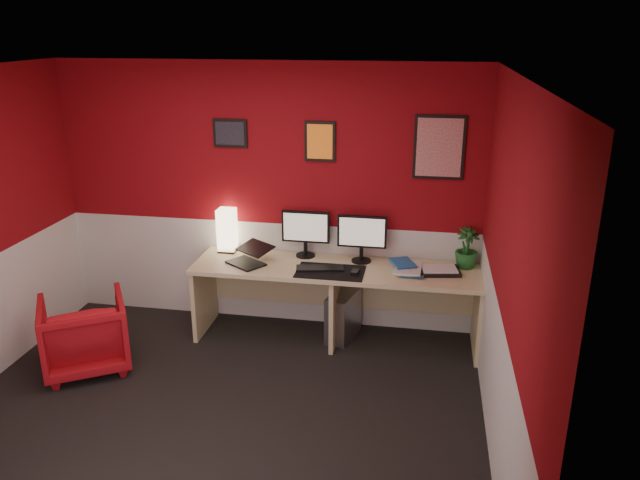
{
  "coord_description": "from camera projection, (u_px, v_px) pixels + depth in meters",
  "views": [
    {
      "loc": [
        1.46,
        -3.7,
        2.79
      ],
      "look_at": [
        0.6,
        1.21,
        1.05
      ],
      "focal_mm": 34.65,
      "sensor_mm": 36.0,
      "label": 1
    }
  ],
  "objects": [
    {
      "name": "ceiling",
      "position": [
        190.0,
        75.0,
        3.77
      ],
      "size": [
        4.0,
        3.5,
        0.01
      ],
      "primitive_type": "cube",
      "color": "white",
      "rests_on": "ground"
    },
    {
      "name": "armchair",
      "position": [
        85.0,
        334.0,
        5.23
      ],
      "size": [
        0.94,
        0.95,
        0.63
      ],
      "primitive_type": "imported",
      "rotation": [
        0.0,
        0.0,
        3.69
      ],
      "color": "#B4141B",
      "rests_on": "ground"
    },
    {
      "name": "book_top",
      "position": [
        392.0,
        264.0,
        5.45
      ],
      "size": [
        0.27,
        0.31,
        0.02
      ],
      "primitive_type": "imported",
      "rotation": [
        0.0,
        0.0,
        0.4
      ],
      "color": "#225CA0",
      "rests_on": "book_middle"
    },
    {
      "name": "monitor_left",
      "position": [
        305.0,
        227.0,
        5.72
      ],
      "size": [
        0.45,
        0.06,
        0.58
      ],
      "primitive_type": "cube",
      "color": "black",
      "rests_on": "desk"
    },
    {
      "name": "laptop",
      "position": [
        245.0,
        253.0,
        5.57
      ],
      "size": [
        0.4,
        0.38,
        0.22
      ],
      "primitive_type": "cube",
      "rotation": [
        0.0,
        0.0,
        -0.62
      ],
      "color": "black",
      "rests_on": "desk"
    },
    {
      "name": "art_right",
      "position": [
        439.0,
        147.0,
        5.37
      ],
      "size": [
        0.44,
        0.02,
        0.56
      ],
      "primitive_type": "cube",
      "color": "red",
      "rests_on": "wall_back"
    },
    {
      "name": "potted_plant",
      "position": [
        467.0,
        248.0,
        5.48
      ],
      "size": [
        0.25,
        0.25,
        0.37
      ],
      "primitive_type": "imported",
      "rotation": [
        0.0,
        0.0,
        0.25
      ],
      "color": "#19591E",
      "rests_on": "desk"
    },
    {
      "name": "monitor_right",
      "position": [
        362.0,
        232.0,
        5.58
      ],
      "size": [
        0.45,
        0.06,
        0.58
      ],
      "primitive_type": "cube",
      "color": "black",
      "rests_on": "desk"
    },
    {
      "name": "ground",
      "position": [
        213.0,
        421.0,
        4.6
      ],
      "size": [
        4.0,
        3.5,
        0.01
      ],
      "primitive_type": "cube",
      "color": "black",
      "rests_on": "ground"
    },
    {
      "name": "pc_tower",
      "position": [
        343.0,
        315.0,
        5.76
      ],
      "size": [
        0.3,
        0.49,
        0.45
      ],
      "primitive_type": "cube",
      "rotation": [
        0.0,
        0.0,
        -0.24
      ],
      "color": "#99999E",
      "rests_on": "ground"
    },
    {
      "name": "wainscot_back",
      "position": [
        269.0,
        271.0,
        6.06
      ],
      "size": [
        4.0,
        0.01,
        1.0
      ],
      "primitive_type": "cube",
      "color": "silver",
      "rests_on": "ground"
    },
    {
      "name": "desk",
      "position": [
        336.0,
        304.0,
        5.67
      ],
      "size": [
        2.6,
        0.65,
        0.73
      ],
      "primitive_type": "cube",
      "color": "#D1BF86",
      "rests_on": "ground"
    },
    {
      "name": "wall_back",
      "position": [
        267.0,
        198.0,
        5.81
      ],
      "size": [
        4.0,
        0.01,
        2.5
      ],
      "primitive_type": "cube",
      "color": "maroon",
      "rests_on": "ground"
    },
    {
      "name": "art_center",
      "position": [
        320.0,
        141.0,
        5.53
      ],
      "size": [
        0.28,
        0.02,
        0.36
      ],
      "primitive_type": "cube",
      "color": "orange",
      "rests_on": "wall_back"
    },
    {
      "name": "wall_front",
      "position": [
        55.0,
        418.0,
        2.56
      ],
      "size": [
        4.0,
        0.01,
        2.5
      ],
      "primitive_type": "cube",
      "color": "maroon",
      "rests_on": "ground"
    },
    {
      "name": "desk_mat",
      "position": [
        330.0,
        272.0,
        5.44
      ],
      "size": [
        0.6,
        0.38,
        0.01
      ],
      "primitive_type": "cube",
      "color": "black",
      "rests_on": "desk"
    },
    {
      "name": "zen_tray",
      "position": [
        439.0,
        271.0,
        5.42
      ],
      "size": [
        0.39,
        0.31,
        0.03
      ],
      "primitive_type": "cube",
      "rotation": [
        0.0,
        0.0,
        0.17
      ],
      "color": "black",
      "rests_on": "desk"
    },
    {
      "name": "wainscot_right",
      "position": [
        495.0,
        389.0,
        4.11
      ],
      "size": [
        0.01,
        3.5,
        1.0
      ],
      "primitive_type": "cube",
      "color": "silver",
      "rests_on": "ground"
    },
    {
      "name": "book_middle",
      "position": [
        395.0,
        267.0,
        5.43
      ],
      "size": [
        0.24,
        0.32,
        0.02
      ],
      "primitive_type": "imported",
      "rotation": [
        0.0,
        0.0,
        -0.03
      ],
      "color": "silver",
      "rests_on": "book_bottom"
    },
    {
      "name": "wall_right",
      "position": [
        507.0,
        285.0,
        3.86
      ],
      "size": [
        0.01,
        3.5,
        2.5
      ],
      "primitive_type": "cube",
      "color": "maroon",
      "rests_on": "ground"
    },
    {
      "name": "art_left",
      "position": [
        230.0,
        133.0,
        5.65
      ],
      "size": [
        0.32,
        0.02,
        0.26
      ],
      "primitive_type": "cube",
      "color": "black",
      "rests_on": "wall_back"
    },
    {
      "name": "book_bottom",
      "position": [
        402.0,
        271.0,
        5.43
      ],
      "size": [
        0.22,
        0.29,
        0.03
      ],
      "primitive_type": "imported",
      "rotation": [
        0.0,
        0.0,
        -0.07
      ],
      "color": "#225CA0",
      "rests_on": "desk"
    },
    {
      "name": "shoji_lamp",
      "position": [
        227.0,
        231.0,
        5.87
      ],
      "size": [
        0.16,
        0.16,
        0.4
      ],
      "primitive_type": "cube",
      "color": "#FFE5B2",
      "rests_on": "desk"
    },
    {
      "name": "keyboard",
      "position": [
        320.0,
        268.0,
        5.48
      ],
      "size": [
        0.44,
        0.22,
        0.02
      ],
      "primitive_type": "cube",
      "rotation": [
        0.0,
        0.0,
        0.19
      ],
      "color": "black",
      "rests_on": "desk_mat"
    },
    {
      "name": "mouse",
      "position": [
        355.0,
        272.0,
        5.38
      ],
      "size": [
        0.07,
        0.1,
        0.03
      ],
      "primitive_type": "cube",
      "rotation": [
        0.0,
        0.0,
        -0.07
      ],
      "color": "black",
      "rests_on": "desk_mat"
    }
  ]
}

